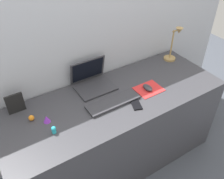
% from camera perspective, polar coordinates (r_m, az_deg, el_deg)
% --- Properties ---
extents(ground_plane, '(6.00, 6.00, 0.00)m').
position_cam_1_polar(ground_plane, '(2.39, 0.61, -15.72)').
color(ground_plane, '#474C56').
extents(back_wall, '(2.97, 0.05, 1.50)m').
position_cam_1_polar(back_wall, '(2.09, -4.74, 3.80)').
color(back_wall, '#B2B7C1').
rests_on(back_wall, ground_plane).
extents(desk, '(1.77, 0.66, 0.74)m').
position_cam_1_polar(desk, '(2.10, 0.68, -9.71)').
color(desk, '#38383D').
rests_on(desk, ground_plane).
extents(laptop, '(0.30, 0.25, 0.21)m').
position_cam_1_polar(laptop, '(1.94, -4.73, 2.27)').
color(laptop, '#333338').
rests_on(laptop, desk).
extents(keyboard, '(0.41, 0.13, 0.02)m').
position_cam_1_polar(keyboard, '(1.79, 0.28, -3.00)').
color(keyboard, '#333338').
rests_on(keyboard, desk).
extents(mousepad, '(0.21, 0.17, 0.00)m').
position_cam_1_polar(mousepad, '(1.95, 8.65, 0.10)').
color(mousepad, red).
rests_on(mousepad, desk).
extents(mouse, '(0.06, 0.10, 0.03)m').
position_cam_1_polar(mouse, '(1.93, 8.40, 0.44)').
color(mouse, '#333338').
rests_on(mouse, mousepad).
extents(cell_phone, '(0.10, 0.14, 0.01)m').
position_cam_1_polar(cell_phone, '(1.79, 5.63, -3.39)').
color(cell_phone, black).
rests_on(cell_phone, desk).
extents(desk_lamp, '(0.11, 0.14, 0.33)m').
position_cam_1_polar(desk_lamp, '(2.29, 14.36, 10.13)').
color(desk_lamp, '#A5844C').
rests_on(desk_lamp, desk).
extents(picture_frame, '(0.12, 0.02, 0.15)m').
position_cam_1_polar(picture_frame, '(1.81, -21.86, -3.08)').
color(picture_frame, black).
rests_on(picture_frame, desk).
extents(toy_figurine_purple, '(0.05, 0.05, 0.05)m').
position_cam_1_polar(toy_figurine_purple, '(1.69, -15.17, -6.70)').
color(toy_figurine_purple, purple).
rests_on(toy_figurine_purple, desk).
extents(toy_figurine_cyan, '(0.03, 0.03, 0.05)m').
position_cam_1_polar(toy_figurine_cyan, '(1.61, -13.58, -9.20)').
color(toy_figurine_cyan, '#28B7CC').
rests_on(toy_figurine_cyan, desk).
extents(toy_figurine_orange, '(0.04, 0.04, 0.04)m').
position_cam_1_polar(toy_figurine_orange, '(1.74, -18.48, -6.37)').
color(toy_figurine_orange, orange).
rests_on(toy_figurine_orange, desk).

